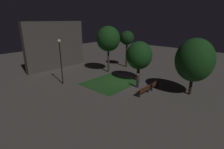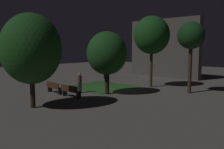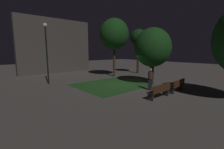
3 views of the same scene
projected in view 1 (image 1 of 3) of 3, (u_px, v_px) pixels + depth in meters
name	position (u px, v px, depth m)	size (l,w,h in m)	color
ground_plane	(119.00, 82.00, 20.65)	(60.00, 60.00, 0.00)	#56514C
grass_lawn	(110.00, 83.00, 20.46)	(5.71, 5.12, 0.01)	#23511E
bench_path_side	(144.00, 90.00, 17.09)	(1.81, 0.53, 0.88)	#422314
bench_by_lamp	(155.00, 84.00, 18.69)	(1.83, 0.59, 0.88)	#422314
tree_back_right	(194.00, 60.00, 16.31)	(3.57, 3.57, 5.60)	#2D2116
tree_lawn_side	(108.00, 39.00, 23.29)	(3.20, 3.20, 6.38)	#423021
tree_near_wall	(139.00, 56.00, 20.26)	(3.08, 3.08, 4.81)	#2D2116
tree_left_canopy	(127.00, 38.00, 26.01)	(2.11, 2.11, 5.58)	#38281C
lamp_post_plaza_west	(60.00, 55.00, 19.08)	(0.36, 0.36, 5.15)	black
pedestrian	(138.00, 80.00, 18.87)	(0.32, 0.34, 1.61)	black
building_wall_backdrop	(56.00, 45.00, 25.68)	(9.39, 0.80, 6.93)	#4C4742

